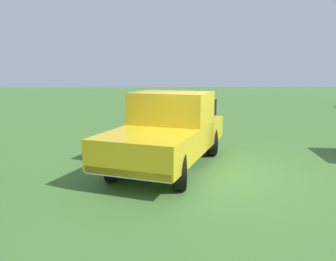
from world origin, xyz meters
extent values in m
plane|color=#477533|center=(0.00, 0.00, 0.00)|extent=(80.00, 80.00, 0.00)
cylinder|color=black|center=(-1.00, 0.67, 0.39)|extent=(0.79, 0.22, 0.79)
cylinder|color=black|center=(-0.42, 2.10, 0.39)|extent=(0.79, 0.22, 0.79)
cylinder|color=black|center=(1.68, -0.41, 0.39)|extent=(0.79, 0.22, 0.79)
cylinder|color=black|center=(2.25, 1.02, 0.39)|extent=(0.79, 0.22, 0.79)
cube|color=gold|center=(-0.63, 1.35, 0.73)|extent=(2.36, 2.38, 0.64)
cube|color=gold|center=(0.88, 0.74, 1.11)|extent=(2.02, 2.24, 1.40)
cube|color=slate|center=(0.88, 0.74, 1.55)|extent=(1.77, 2.03, 0.48)
cube|color=gold|center=(1.72, 0.41, 0.71)|extent=(2.69, 2.51, 0.60)
cube|color=silver|center=(-1.41, 1.67, 0.47)|extent=(0.77, 1.68, 0.16)
cylinder|color=#7A6B51|center=(4.08, -0.71, 0.39)|extent=(0.14, 0.14, 0.77)
cylinder|color=#7A6B51|center=(4.04, -0.90, 0.39)|extent=(0.14, 0.14, 0.77)
cylinder|color=black|center=(4.06, -0.80, 1.06)|extent=(0.38, 0.38, 0.58)
sphere|color=brown|center=(4.06, -0.80, 1.50)|extent=(0.21, 0.21, 0.21)
camera|label=1|loc=(-7.25, 1.13, 2.33)|focal=35.30mm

